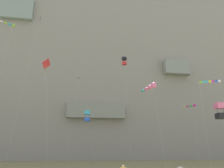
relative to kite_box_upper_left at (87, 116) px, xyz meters
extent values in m
cube|color=gray|center=(3.41, 37.51, 28.28)|extent=(180.00, 29.41, 74.00)
cube|color=gray|center=(-23.71, 22.58, 36.00)|extent=(13.32, 2.63, 7.17)
cube|color=gray|center=(3.41, 21.99, 4.80)|extent=(16.49, 2.20, 4.23)
cube|color=gray|center=(28.94, 21.52, 19.48)|extent=(8.31, 2.22, 4.73)
sphere|color=tan|center=(2.43, -19.38, -7.21)|extent=(0.21, 0.21, 0.21)
cube|color=#38B2D1|center=(0.00, 0.00, 0.62)|extent=(1.10, 1.10, 0.66)
cube|color=blue|center=(0.00, 0.00, -0.60)|extent=(1.10, 1.10, 0.66)
cylinder|color=black|center=(0.42, 0.00, 0.01)|extent=(0.03, 0.03, 1.79)
cylinder|color=black|center=(-0.43, 0.00, 0.01)|extent=(0.03, 0.03, 1.79)
cylinder|color=silver|center=(0.89, -0.50, -4.77)|extent=(1.81, 1.02, 7.67)
cylinder|color=#4C3823|center=(1.79, -1.00, -8.66)|extent=(0.08, 0.08, 0.12)
cube|color=pink|center=(17.46, -12.57, -0.05)|extent=(1.17, 1.17, 0.77)
cube|color=black|center=(17.46, -12.57, -1.46)|extent=(1.17, 1.17, 0.77)
cylinder|color=black|center=(17.96, -12.57, -0.75)|extent=(0.04, 0.04, 2.08)
cylinder|color=black|center=(16.97, -12.57, -0.75)|extent=(0.04, 0.04, 2.08)
ellipsoid|color=#CC3399|center=(22.34, 2.16, 3.08)|extent=(0.75, 1.04, 0.63)
ellipsoid|color=green|center=(22.10, 3.22, 3.17)|extent=(0.65, 1.01, 0.53)
ellipsoid|color=#CC3399|center=(21.87, 4.27, 3.25)|extent=(0.55, 0.97, 0.43)
ellipsoid|color=yellow|center=(21.64, 5.33, 3.34)|extent=(0.44, 0.94, 0.32)
cylinder|color=silver|center=(21.39, 0.98, -2.82)|extent=(1.77, 3.01, 11.57)
cylinder|color=#4C3823|center=(20.52, -0.52, -8.66)|extent=(0.08, 0.08, 0.12)
cube|color=red|center=(-7.32, -4.14, 8.00)|extent=(1.07, 1.92, 2.13)
cylinder|color=black|center=(-7.32, -4.14, 8.00)|extent=(0.45, 0.16, 1.73)
cube|color=#8CCC33|center=(-7.35, -4.14, 7.20)|extent=(0.15, 0.23, 0.13)
cube|color=black|center=(-7.28, -4.14, 6.75)|extent=(0.06, 0.26, 0.13)
cube|color=yellow|center=(-7.37, -4.14, 6.31)|extent=(0.16, 0.23, 0.13)
cube|color=purple|center=(-7.32, -4.14, 5.86)|extent=(0.03, 0.25, 0.13)
cube|color=white|center=(-7.37, -4.14, 5.42)|extent=(0.15, 0.23, 0.13)
cylinder|color=silver|center=(-6.45, -5.02, -0.43)|extent=(1.76, 1.76, 16.34)
cylinder|color=black|center=(-10.96, 4.72, 22.48)|extent=(1.30, 3.93, 0.02)
cube|color=white|center=(-11.51, 6.40, 22.27)|extent=(0.15, 0.35, 0.39)
cube|color=#CC3399|center=(-11.33, 5.84, 22.27)|extent=(0.13, 0.34, 0.39)
cube|color=navy|center=(-11.15, 5.28, 22.27)|extent=(0.16, 0.35, 0.39)
cube|color=navy|center=(-10.96, 4.72, 22.27)|extent=(0.13, 0.34, 0.39)
cube|color=black|center=(-10.78, 4.16, 22.27)|extent=(0.15, 0.35, 0.39)
cube|color=white|center=(-10.60, 3.60, 22.27)|extent=(0.14, 0.35, 0.39)
cube|color=#8CCC33|center=(-10.42, 3.04, 22.27)|extent=(0.16, 0.35, 0.39)
cylinder|color=silver|center=(-12.64, 4.66, 6.94)|extent=(2.10, 4.06, 31.09)
cylinder|color=#4C3823|center=(-13.68, 2.64, -8.66)|extent=(0.08, 0.08, 0.12)
ellipsoid|color=#8CCC33|center=(-15.44, 2.09, 18.34)|extent=(0.99, 0.98, 0.71)
ellipsoid|color=#38B2D1|center=(-16.05, 1.52, 18.25)|extent=(0.90, 0.89, 0.59)
ellipsoid|color=#8CCC33|center=(-16.65, 0.95, 18.16)|extent=(0.81, 0.79, 0.48)
ellipsoid|color=white|center=(-17.26, 0.38, 18.07)|extent=(0.72, 0.70, 0.36)
ellipsoid|color=pink|center=(9.54, -8.99, 3.59)|extent=(1.09, 1.09, 0.92)
ellipsoid|color=pink|center=(9.27, -7.98, 3.56)|extent=(0.93, 1.04, 0.75)
ellipsoid|color=pink|center=(9.00, -6.97, 3.54)|extent=(0.77, 0.99, 0.59)
ellipsoid|color=teal|center=(8.73, -5.96, 3.51)|extent=(0.61, 0.95, 0.42)
cylinder|color=silver|center=(9.54, -10.16, -2.62)|extent=(0.18, 2.94, 11.96)
pyramid|color=#38B2D1|center=(-1.65, 14.13, 11.51)|extent=(1.45, 1.28, 0.15)
cube|color=yellow|center=(-1.83, 14.48, 11.39)|extent=(0.19, 0.31, 0.36)
cylinder|color=silver|center=(-2.92, 13.57, 1.39)|extent=(2.19, 1.83, 19.99)
cylinder|color=#4C3823|center=(-4.01, 12.67, -8.66)|extent=(0.08, 0.08, 0.12)
cylinder|color=black|center=(19.14, -8.81, 4.95)|extent=(3.12, 1.17, 0.02)
cube|color=#8CCC33|center=(17.81, -8.32, 4.72)|extent=(0.37, 0.17, 0.42)
cube|color=#38B2D1|center=(18.26, -8.49, 4.72)|extent=(0.37, 0.16, 0.42)
cube|color=#38B2D1|center=(18.70, -8.65, 4.72)|extent=(0.38, 0.19, 0.42)
cube|color=yellow|center=(19.14, -8.81, 4.72)|extent=(0.38, 0.19, 0.43)
cube|color=#CC3399|center=(19.59, -8.98, 4.72)|extent=(0.38, 0.20, 0.42)
cube|color=blue|center=(20.03, -9.14, 4.72)|extent=(0.38, 0.19, 0.42)
cube|color=white|center=(20.48, -9.31, 4.72)|extent=(0.38, 0.18, 0.43)
cylinder|color=silver|center=(17.08, -9.26, -1.82)|extent=(1.03, 2.06, 13.56)
cube|color=black|center=(7.90, 4.12, 13.54)|extent=(1.21, 1.21, 0.61)
cube|color=red|center=(7.90, 4.12, 12.42)|extent=(1.21, 1.21, 0.61)
cylinder|color=black|center=(8.29, 4.12, 12.98)|extent=(0.03, 0.03, 1.64)
cylinder|color=black|center=(7.51, 4.12, 12.98)|extent=(0.03, 0.03, 1.64)
cylinder|color=silver|center=(8.14, 2.83, 1.76)|extent=(0.48, 2.59, 20.72)
cylinder|color=#4C3823|center=(8.37, 1.54, -8.66)|extent=(0.08, 0.08, 0.12)
camera|label=1|loc=(-1.68, -39.15, -5.82)|focal=34.65mm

